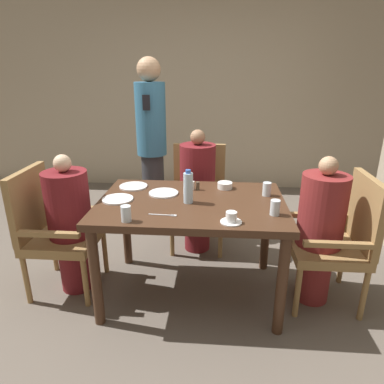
{
  "coord_description": "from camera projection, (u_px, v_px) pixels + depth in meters",
  "views": [
    {
      "loc": [
        0.18,
        -2.25,
        1.65
      ],
      "look_at": [
        0.0,
        0.05,
        0.82
      ],
      "focal_mm": 32.0,
      "sensor_mm": 36.0,
      "label": 1
    }
  ],
  "objects": [
    {
      "name": "bowl_small",
      "position": [
        225.0,
        185.0,
        2.67
      ],
      "size": [
        0.12,
        0.12,
        0.05
      ],
      "color": "white",
      "rests_on": "dining_table"
    },
    {
      "name": "chair_left_side",
      "position": [
        52.0,
        227.0,
        2.58
      ],
      "size": [
        0.51,
        0.51,
        0.97
      ],
      "color": "olive",
      "rests_on": "ground_plane"
    },
    {
      "name": "diner_in_left_chair",
      "position": [
        70.0,
        223.0,
        2.56
      ],
      "size": [
        0.32,
        0.32,
        1.08
      ],
      "color": "maroon",
      "rests_on": "ground_plane"
    },
    {
      "name": "glass_tall_far",
      "position": [
        126.0,
        214.0,
        2.09
      ],
      "size": [
        0.06,
        0.06,
        0.1
      ],
      "color": "silver",
      "rests_on": "dining_table"
    },
    {
      "name": "diner_in_right_chair",
      "position": [
        320.0,
        230.0,
        2.43
      ],
      "size": [
        0.32,
        0.32,
        1.11
      ],
      "color": "maroon",
      "rests_on": "ground_plane"
    },
    {
      "name": "standing_host",
      "position": [
        152.0,
        143.0,
        3.45
      ],
      "size": [
        0.3,
        0.33,
        1.76
      ],
      "color": "#2D2D33",
      "rests_on": "ground_plane"
    },
    {
      "name": "plate_main_left",
      "position": [
        118.0,
        199.0,
        2.44
      ],
      "size": [
        0.22,
        0.22,
        0.01
      ],
      "color": "white",
      "rests_on": "dining_table"
    },
    {
      "name": "glass_tall_near",
      "position": [
        275.0,
        208.0,
        2.18
      ],
      "size": [
        0.06,
        0.06,
        0.1
      ],
      "color": "silver",
      "rests_on": "dining_table"
    },
    {
      "name": "wall_back",
      "position": [
        206.0,
        88.0,
        4.68
      ],
      "size": [
        8.0,
        0.06,
        2.8
      ],
      "color": "tan",
      "rests_on": "ground_plane"
    },
    {
      "name": "fork_beside_plate",
      "position": [
        166.0,
        215.0,
        2.18
      ],
      "size": [
        0.18,
        0.03,
        0.0
      ],
      "color": "silver",
      "rests_on": "dining_table"
    },
    {
      "name": "chair_right_side",
      "position": [
        340.0,
        237.0,
        2.43
      ],
      "size": [
        0.51,
        0.51,
        0.97
      ],
      "color": "olive",
      "rests_on": "ground_plane"
    },
    {
      "name": "chair_far_side",
      "position": [
        198.0,
        192.0,
        3.3
      ],
      "size": [
        0.51,
        0.51,
        0.97
      ],
      "color": "olive",
      "rests_on": "ground_plane"
    },
    {
      "name": "glass_tall_mid",
      "position": [
        267.0,
        189.0,
        2.51
      ],
      "size": [
        0.06,
        0.06,
        0.1
      ],
      "color": "silver",
      "rests_on": "dining_table"
    },
    {
      "name": "teacup_with_saucer",
      "position": [
        231.0,
        218.0,
        2.07
      ],
      "size": [
        0.13,
        0.13,
        0.07
      ],
      "color": "white",
      "rests_on": "dining_table"
    },
    {
      "name": "diner_in_far_chair",
      "position": [
        197.0,
        190.0,
        3.14
      ],
      "size": [
        0.32,
        0.32,
        1.15
      ],
      "color": "maroon",
      "rests_on": "ground_plane"
    },
    {
      "name": "plate_dessert_center",
      "position": [
        164.0,
        193.0,
        2.56
      ],
      "size": [
        0.22,
        0.22,
        0.01
      ],
      "color": "white",
      "rests_on": "dining_table"
    },
    {
      "name": "ground_plane",
      "position": [
        192.0,
        291.0,
        2.69
      ],
      "size": [
        16.0,
        16.0,
        0.0
      ],
      "primitive_type": "plane",
      "color": "#60564C"
    },
    {
      "name": "salt_shaker",
      "position": [
        193.0,
        186.0,
        2.64
      ],
      "size": [
        0.03,
        0.03,
        0.07
      ],
      "color": "white",
      "rests_on": "dining_table"
    },
    {
      "name": "plate_main_right",
      "position": [
        133.0,
        186.0,
        2.71
      ],
      "size": [
        0.22,
        0.22,
        0.01
      ],
      "color": "white",
      "rests_on": "dining_table"
    },
    {
      "name": "pepper_shaker",
      "position": [
        198.0,
        186.0,
        2.63
      ],
      "size": [
        0.03,
        0.03,
        0.06
      ],
      "color": "#4C3D2D",
      "rests_on": "dining_table"
    },
    {
      "name": "dining_table",
      "position": [
        192.0,
        213.0,
        2.46
      ],
      "size": [
        1.32,
        0.9,
        0.77
      ],
      "color": "#422819",
      "rests_on": "ground_plane"
    },
    {
      "name": "water_bottle",
      "position": [
        188.0,
        188.0,
        2.36
      ],
      "size": [
        0.07,
        0.07,
        0.24
      ],
      "color": "silver",
      "rests_on": "dining_table"
    }
  ]
}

